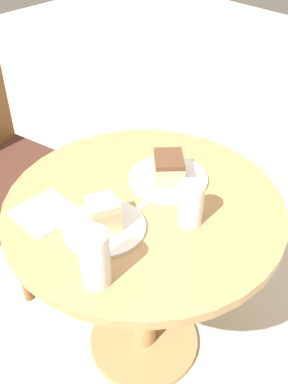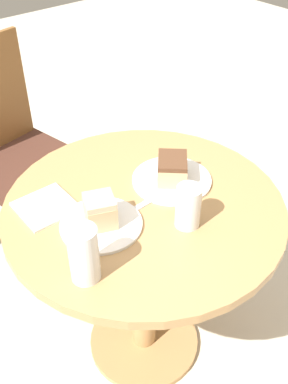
{
  "view_description": "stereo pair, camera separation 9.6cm",
  "coord_description": "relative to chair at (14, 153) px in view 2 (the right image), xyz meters",
  "views": [
    {
      "loc": [
        -0.72,
        -0.71,
        1.56
      ],
      "look_at": [
        0.0,
        0.0,
        0.75
      ],
      "focal_mm": 42.0,
      "sensor_mm": 36.0,
      "label": 1
    },
    {
      "loc": [
        -0.65,
        -0.77,
        1.56
      ],
      "look_at": [
        0.0,
        0.0,
        0.75
      ],
      "focal_mm": 42.0,
      "sensor_mm": 36.0,
      "label": 2
    }
  ],
  "objects": [
    {
      "name": "fork",
      "position": [
        0.04,
        -0.8,
        0.21
      ],
      "size": [
        0.15,
        0.02,
        0.0
      ],
      "rotation": [
        0.0,
        0.0,
        0.03
      ],
      "color": "silver",
      "rests_on": "table"
    },
    {
      "name": "cake_slice_far",
      "position": [
        0.19,
        -0.77,
        0.26
      ],
      "size": [
        0.14,
        0.14,
        0.08
      ],
      "rotation": [
        0.0,
        0.0,
        5.53
      ],
      "color": "tan",
      "rests_on": "plate_far"
    },
    {
      "name": "ground_plane",
      "position": [
        0.05,
        -0.8,
        -0.5
      ],
      "size": [
        8.0,
        8.0,
        0.0
      ],
      "primitive_type": "plane",
      "color": "beige"
    },
    {
      "name": "napkin_stack",
      "position": [
        -0.18,
        -0.63,
        0.21
      ],
      "size": [
        0.16,
        0.16,
        0.01
      ],
      "rotation": [
        0.0,
        0.0,
        -0.02
      ],
      "color": "silver",
      "rests_on": "table"
    },
    {
      "name": "plate_far",
      "position": [
        0.19,
        -0.77,
        0.21
      ],
      "size": [
        0.25,
        0.25,
        0.01
      ],
      "color": "white",
      "rests_on": "table"
    },
    {
      "name": "plate_near",
      "position": [
        -0.1,
        -0.8,
        0.21
      ],
      "size": [
        0.23,
        0.23,
        0.01
      ],
      "color": "white",
      "rests_on": "table"
    },
    {
      "name": "glass_water",
      "position": [
        -0.23,
        -0.92,
        0.28
      ],
      "size": [
        0.07,
        0.07,
        0.15
      ],
      "color": "silver",
      "rests_on": "table"
    },
    {
      "name": "table",
      "position": [
        0.05,
        -0.8,
        0.04
      ],
      "size": [
        0.83,
        0.83,
        0.71
      ],
      "color": "tan",
      "rests_on": "ground_plane"
    },
    {
      "name": "glass_lemonade",
      "position": [
        0.09,
        -0.94,
        0.26
      ],
      "size": [
        0.07,
        0.07,
        0.13
      ],
      "color": "beige",
      "rests_on": "table"
    },
    {
      "name": "chair",
      "position": [
        0.0,
        0.0,
        0.0
      ],
      "size": [
        0.51,
        0.5,
        0.95
      ],
      "rotation": [
        0.0,
        0.0,
        0.19
      ],
      "color": "brown",
      "rests_on": "ground_plane"
    },
    {
      "name": "cake_slice_near",
      "position": [
        -0.1,
        -0.8,
        0.26
      ],
      "size": [
        0.11,
        0.11,
        0.09
      ],
      "rotation": [
        0.0,
        0.0,
        1.17
      ],
      "color": "tan",
      "rests_on": "plate_near"
    }
  ]
}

